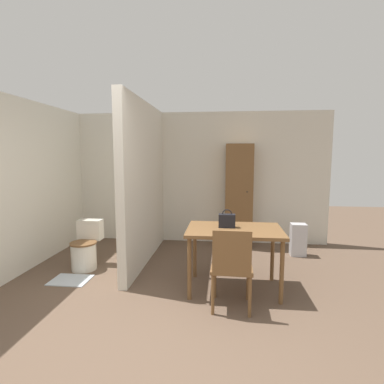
{
  "coord_description": "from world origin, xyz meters",
  "views": [
    {
      "loc": [
        0.7,
        -2.27,
        1.69
      ],
      "look_at": [
        0.28,
        1.68,
        1.2
      ],
      "focal_mm": 28.0,
      "sensor_mm": 36.0,
      "label": 1
    }
  ],
  "objects": [
    {
      "name": "dining_table",
      "position": [
        0.84,
        1.39,
        0.7
      ],
      "size": [
        1.17,
        0.78,
        0.78
      ],
      "color": "brown",
      "rests_on": "ground_plane"
    },
    {
      "name": "wooden_chair",
      "position": [
        0.79,
        0.86,
        0.51
      ],
      "size": [
        0.46,
        0.46,
        0.93
      ],
      "rotation": [
        0.0,
        0.0,
        -0.03
      ],
      "color": "brown",
      "rests_on": "ground_plane"
    },
    {
      "name": "bath_mat",
      "position": [
        -1.36,
        1.41,
        0.01
      ],
      "size": [
        0.51,
        0.39,
        0.01
      ],
      "color": "#B2BCC6",
      "rests_on": "ground_plane"
    },
    {
      "name": "space_heater",
      "position": [
        1.96,
        2.8,
        0.27
      ],
      "size": [
        0.25,
        0.2,
        0.55
      ],
      "color": "#BCBCC1",
      "rests_on": "ground_plane"
    },
    {
      "name": "wall_left",
      "position": [
        -2.22,
        1.74,
        1.25
      ],
      "size": [
        0.12,
        4.48,
        2.5
      ],
      "color": "beige",
      "rests_on": "ground_plane"
    },
    {
      "name": "ground_plane",
      "position": [
        0.0,
        0.0,
        0.0
      ],
      "size": [
        16.0,
        16.0,
        0.0
      ],
      "primitive_type": "plane",
      "color": "brown"
    },
    {
      "name": "toilet",
      "position": [
        -1.36,
        1.89,
        0.3
      ],
      "size": [
        0.38,
        0.53,
        0.7
      ],
      "color": "silver",
      "rests_on": "ground_plane"
    },
    {
      "name": "handbag",
      "position": [
        0.74,
        1.45,
        0.87
      ],
      "size": [
        0.21,
        0.1,
        0.23
      ],
      "color": "black",
      "rests_on": "dining_table"
    },
    {
      "name": "wooden_cabinet",
      "position": [
        0.97,
        3.27,
        0.95
      ],
      "size": [
        0.5,
        0.39,
        1.89
      ],
      "color": "brown",
      "rests_on": "ground_plane"
    },
    {
      "name": "partition_wall",
      "position": [
        -0.55,
        2.33,
        1.25
      ],
      "size": [
        0.12,
        2.29,
        2.5
      ],
      "color": "beige",
      "rests_on": "ground_plane"
    },
    {
      "name": "wall_back",
      "position": [
        0.0,
        3.54,
        1.25
      ],
      "size": [
        5.32,
        0.12,
        2.5
      ],
      "color": "beige",
      "rests_on": "ground_plane"
    }
  ]
}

